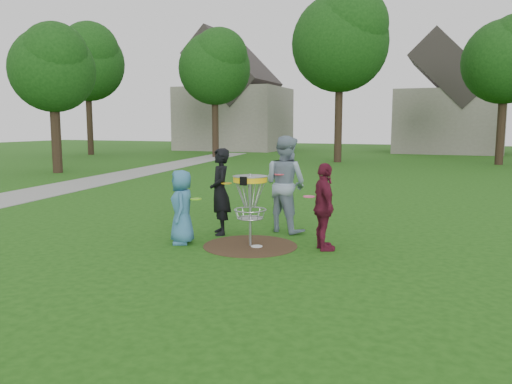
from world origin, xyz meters
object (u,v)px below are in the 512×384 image
(player_black, at_px, (220,192))
(player_grey, at_px, (285,184))
(disc_golf_basket, at_px, (250,193))
(player_blue, at_px, (182,207))
(player_maroon, at_px, (324,207))

(player_black, xyz_separation_m, player_grey, (1.18, 0.76, 0.13))
(disc_golf_basket, bearing_deg, player_grey, 82.14)
(player_blue, height_order, player_maroon, player_maroon)
(player_black, bearing_deg, disc_golf_basket, 20.46)
(player_grey, bearing_deg, disc_golf_basket, 104.07)
(player_blue, relative_size, player_grey, 0.70)
(player_grey, height_order, player_maroon, player_grey)
(player_blue, height_order, disc_golf_basket, player_blue)
(player_blue, distance_m, player_maroon, 2.73)
(player_blue, distance_m, player_black, 1.09)
(player_blue, relative_size, player_maroon, 0.89)
(player_black, distance_m, player_maroon, 2.40)
(player_blue, relative_size, player_black, 0.79)
(player_black, bearing_deg, player_grey, 90.15)
(player_blue, bearing_deg, player_black, 134.61)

